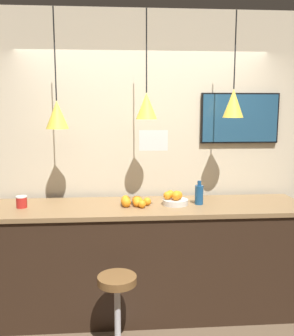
% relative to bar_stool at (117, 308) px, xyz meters
% --- Properties ---
extents(back_wall, '(8.00, 0.06, 2.90)m').
position_rel_bar_stool_xyz_m(back_wall, '(0.28, 1.13, 1.05)').
color(back_wall, beige).
rests_on(back_wall, ground_plane).
extents(service_counter, '(2.96, 0.72, 1.05)m').
position_rel_bar_stool_xyz_m(service_counter, '(0.28, 0.66, 0.12)').
color(service_counter, black).
rests_on(service_counter, ground_plane).
extents(bar_stool, '(0.40, 0.40, 0.66)m').
position_rel_bar_stool_xyz_m(bar_stool, '(0.00, 0.00, 0.00)').
color(bar_stool, '#B7B7BC').
rests_on(bar_stool, ground_plane).
extents(fruit_bowl, '(0.24, 0.24, 0.13)m').
position_rel_bar_stool_xyz_m(fruit_bowl, '(0.54, 0.67, 0.69)').
color(fruit_bowl, beige).
rests_on(fruit_bowl, service_counter).
extents(orange_pile, '(0.28, 0.24, 0.09)m').
position_rel_bar_stool_xyz_m(orange_pile, '(0.15, 0.67, 0.68)').
color(orange_pile, orange).
rests_on(orange_pile, service_counter).
extents(juice_bottle, '(0.08, 0.08, 0.22)m').
position_rel_bar_stool_xyz_m(juice_bottle, '(0.77, 0.66, 0.73)').
color(juice_bottle, navy).
rests_on(juice_bottle, service_counter).
extents(spread_jar, '(0.10, 0.10, 0.11)m').
position_rel_bar_stool_xyz_m(spread_jar, '(-0.86, 0.66, 0.69)').
color(spread_jar, red).
rests_on(spread_jar, service_counter).
extents(pendant_lamp_left, '(0.20, 0.20, 1.05)m').
position_rel_bar_stool_xyz_m(pendant_lamp_left, '(-0.52, 0.72, 1.48)').
color(pendant_lamp_left, black).
extents(pendant_lamp_middle, '(0.19, 0.19, 0.96)m').
position_rel_bar_stool_xyz_m(pendant_lamp_middle, '(0.28, 0.72, 1.56)').
color(pendant_lamp_middle, black).
extents(pendant_lamp_right, '(0.19, 0.19, 0.95)m').
position_rel_bar_stool_xyz_m(pendant_lamp_right, '(1.08, 0.72, 1.58)').
color(pendant_lamp_right, black).
extents(mounted_tv, '(0.81, 0.04, 0.51)m').
position_rel_bar_stool_xyz_m(mounted_tv, '(1.27, 1.08, 1.43)').
color(mounted_tv, black).
extents(hanging_menu_board, '(0.24, 0.01, 0.17)m').
position_rel_bar_stool_xyz_m(hanging_menu_board, '(0.31, 0.38, 1.27)').
color(hanging_menu_board, white).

